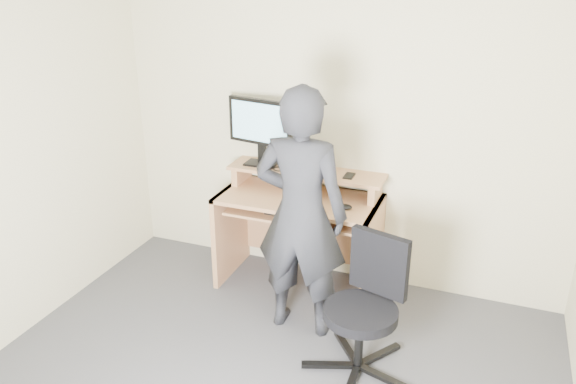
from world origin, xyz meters
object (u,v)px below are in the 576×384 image
Objects in this scene: desk at (302,217)px; monitor at (260,126)px; person at (301,214)px; office_chair at (367,302)px.

desk is 2.21× the size of monitor.
person reaches higher than desk.
person is (0.19, -0.58, 0.30)m from desk.
person reaches higher than office_chair.
office_chair is 0.50× the size of person.
monitor is 1.60m from office_chair.
desk reaches higher than office_chair.
monitor is at bearing 156.67° from office_chair.
desk is at bearing 146.80° from office_chair.
desk is at bearing 1.23° from monitor.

